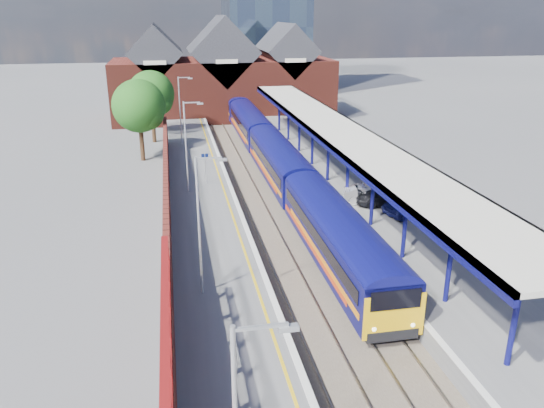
{
  "coord_description": "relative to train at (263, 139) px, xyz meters",
  "views": [
    {
      "loc": [
        -7.49,
        -17.52,
        14.18
      ],
      "look_at": [
        -1.48,
        13.75,
        2.6
      ],
      "focal_mm": 35.0,
      "sensor_mm": 36.0,
      "label": 1
    }
  ],
  "objects": [
    {
      "name": "yellow_line",
      "position": [
        -5.24,
        -13.89,
        -1.12
      ],
      "size": [
        0.14,
        76.0,
        0.01
      ],
      "primitive_type": "cube",
      "color": "yellow",
      "rests_on": "left_platform"
    },
    {
      "name": "train",
      "position": [
        0.0,
        0.0,
        0.0
      ],
      "size": [
        2.87,
        65.91,
        3.45
      ],
      "color": "#0B0C4F",
      "rests_on": "ground"
    },
    {
      "name": "tree_far",
      "position": [
        -10.84,
        10.02,
        3.23
      ],
      "size": [
        5.2,
        5.2,
        8.1
      ],
      "color": "#382314",
      "rests_on": "ground"
    },
    {
      "name": "lamp_post_b",
      "position": [
        -7.86,
        -27.89,
        2.87
      ],
      "size": [
        1.48,
        0.18,
        7.0
      ],
      "color": "#A5A8AA",
      "rests_on": "left_platform"
    },
    {
      "name": "ballast_bed",
      "position": [
        -1.49,
        -13.89,
        -2.09
      ],
      "size": [
        6.0,
        76.0,
        0.06
      ],
      "primitive_type": "cube",
      "color": "#473D33",
      "rests_on": "ground"
    },
    {
      "name": "parked_car_blue",
      "position": [
        6.93,
        -19.68,
        -0.55
      ],
      "size": [
        4.45,
        2.88,
        1.14
      ],
      "primitive_type": "imported",
      "rotation": [
        0.0,
        0.0,
        1.83
      ],
      "color": "navy",
      "rests_on": "right_platform"
    },
    {
      "name": "parked_car_silver",
      "position": [
        5.01,
        -16.99,
        -0.45
      ],
      "size": [
        4.33,
        2.76,
        1.35
      ],
      "primitive_type": "imported",
      "rotation": [
        0.0,
        0.0,
        1.22
      ],
      "color": "silver",
      "rests_on": "right_platform"
    },
    {
      "name": "left_platform",
      "position": [
        -6.99,
        -13.89,
        -1.62
      ],
      "size": [
        5.0,
        76.0,
        1.0
      ],
      "primitive_type": "cube",
      "color": "#565659",
      "rests_on": "ground"
    },
    {
      "name": "tree_near",
      "position": [
        -11.84,
        2.02,
        3.23
      ],
      "size": [
        5.2,
        5.2,
        8.1
      ],
      "color": "#382314",
      "rests_on": "ground"
    },
    {
      "name": "coping_right",
      "position": [
        1.66,
        -13.89,
        -1.1
      ],
      "size": [
        0.3,
        76.0,
        0.05
      ],
      "primitive_type": "cube",
      "color": "silver",
      "rests_on": "right_platform"
    },
    {
      "name": "coping_left",
      "position": [
        -4.64,
        -13.89,
        -1.1
      ],
      "size": [
        0.3,
        76.0,
        0.05
      ],
      "primitive_type": "cube",
      "color": "silver",
      "rests_on": "left_platform"
    },
    {
      "name": "lamp_post_d",
      "position": [
        -7.86,
        4.11,
        2.87
      ],
      "size": [
        1.48,
        0.18,
        7.0
      ],
      "color": "#A5A8AA",
      "rests_on": "left_platform"
    },
    {
      "name": "lamp_post_c",
      "position": [
        -7.86,
        -11.89,
        2.87
      ],
      "size": [
        1.48,
        0.18,
        7.0
      ],
      "color": "#A5A8AA",
      "rests_on": "left_platform"
    },
    {
      "name": "parked_car_dark",
      "position": [
        6.03,
        -17.69,
        -0.44
      ],
      "size": [
        4.97,
        2.8,
        1.36
      ],
      "primitive_type": "imported",
      "rotation": [
        0.0,
        0.0,
        1.37
      ],
      "color": "black",
      "rests_on": "right_platform"
    },
    {
      "name": "rails",
      "position": [
        -1.49,
        -13.89,
        -2.0
      ],
      "size": [
        4.51,
        76.0,
        0.14
      ],
      "color": "slate",
      "rests_on": "ground"
    },
    {
      "name": "station_building",
      "position": [
        -1.49,
        24.11,
        3.33
      ],
      "size": [
        30.0,
        12.12,
        13.78
      ],
      "color": "#581F17",
      "rests_on": "ground"
    },
    {
      "name": "ground",
      "position": [
        -1.49,
        -3.89,
        -2.12
      ],
      "size": [
        240.0,
        240.0,
        0.0
      ],
      "primitive_type": "plane",
      "color": "#5B5B5E",
      "rests_on": "ground"
    },
    {
      "name": "right_platform",
      "position": [
        4.51,
        -13.89,
        -1.62
      ],
      "size": [
        6.0,
        76.0,
        1.0
      ],
      "primitive_type": "cube",
      "color": "#565659",
      "rests_on": "ground"
    },
    {
      "name": "brick_wall",
      "position": [
        -9.59,
        -20.35,
        0.33
      ],
      "size": [
        0.35,
        50.0,
        3.86
      ],
      "color": "#581F17",
      "rests_on": "left_platform"
    },
    {
      "name": "platform_sign",
      "position": [
        -6.49,
        -9.89,
        0.57
      ],
      "size": [
        0.55,
        0.08,
        2.5
      ],
      "color": "#A5A8AA",
      "rests_on": "left_platform"
    },
    {
      "name": "canopy",
      "position": [
        3.99,
        -11.94,
        3.13
      ],
      "size": [
        4.5,
        52.0,
        4.48
      ],
      "color": "#0E0F54",
      "rests_on": "right_platform"
    }
  ]
}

